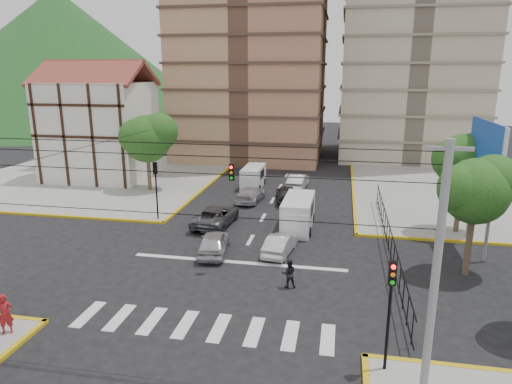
% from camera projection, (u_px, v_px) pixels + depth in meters
% --- Properties ---
extents(ground, '(160.00, 160.00, 0.00)m').
position_uv_depth(ground, '(233.00, 271.00, 26.21)').
color(ground, black).
rests_on(ground, ground).
extents(sidewalk_nw, '(26.00, 26.00, 0.15)m').
position_uv_depth(sidewalk_nw, '(95.00, 177.00, 48.78)').
color(sidewalk_nw, gray).
rests_on(sidewalk_nw, ground).
extents(sidewalk_ne, '(26.00, 26.00, 0.15)m').
position_uv_depth(sidewalk_ne, '(497.00, 196.00, 41.59)').
color(sidewalk_ne, gray).
rests_on(sidewalk_ne, ground).
extents(crosswalk_stripes, '(12.00, 2.40, 0.01)m').
position_uv_depth(crosswalk_stripes, '(202.00, 326.00, 20.52)').
color(crosswalk_stripes, silver).
rests_on(crosswalk_stripes, ground).
extents(stop_line, '(13.00, 0.40, 0.01)m').
position_uv_depth(stop_line, '(238.00, 262.00, 27.35)').
color(stop_line, silver).
rests_on(stop_line, ground).
extents(tudor_building, '(10.80, 8.05, 12.23)m').
position_uv_depth(tudor_building, '(99.00, 129.00, 47.26)').
color(tudor_building, silver).
rests_on(tudor_building, ground).
extents(distant_hill, '(70.00, 70.00, 28.00)m').
position_uv_depth(distant_hill, '(61.00, 57.00, 98.95)').
color(distant_hill, '#1C4B19').
rests_on(distant_hill, ground).
extents(park_fence, '(0.10, 22.50, 1.66)m').
position_uv_depth(park_fence, '(388.00, 252.00, 28.87)').
color(park_fence, black).
rests_on(park_fence, ground).
extents(billboard, '(0.36, 6.20, 8.10)m').
position_uv_depth(billboard, '(485.00, 158.00, 27.77)').
color(billboard, slate).
rests_on(billboard, ground).
extents(tree_park_a, '(4.41, 3.60, 6.83)m').
position_uv_depth(tree_park_a, '(477.00, 188.00, 24.49)').
color(tree_park_a, '#473828').
rests_on(tree_park_a, ground).
extents(tree_park_c, '(4.65, 3.80, 7.25)m').
position_uv_depth(tree_park_c, '(465.00, 159.00, 30.87)').
color(tree_park_c, '#473828').
rests_on(tree_park_c, ground).
extents(tree_tudor, '(5.39, 4.40, 7.43)m').
position_uv_depth(tree_tudor, '(148.00, 137.00, 42.21)').
color(tree_tudor, '#473828').
rests_on(tree_tudor, ground).
extents(traffic_light_se, '(0.28, 0.22, 4.40)m').
position_uv_depth(traffic_light_se, '(390.00, 298.00, 16.61)').
color(traffic_light_se, black).
rests_on(traffic_light_se, ground).
extents(traffic_light_nw, '(0.28, 0.22, 4.40)m').
position_uv_depth(traffic_light_nw, '(156.00, 181.00, 34.22)').
color(traffic_light_nw, black).
rests_on(traffic_light_nw, ground).
extents(traffic_light_hanging, '(18.00, 9.12, 0.92)m').
position_uv_depth(traffic_light_hanging, '(222.00, 179.00, 22.76)').
color(traffic_light_hanging, black).
rests_on(traffic_light_hanging, ground).
extents(utility_pole_se, '(1.40, 0.28, 9.00)m').
position_uv_depth(utility_pole_se, '(436.00, 273.00, 14.83)').
color(utility_pole_se, slate).
rests_on(utility_pole_se, ground).
extents(van_right_lane, '(2.15, 5.13, 2.30)m').
position_uv_depth(van_right_lane, '(298.00, 215.00, 32.72)').
color(van_right_lane, silver).
rests_on(van_right_lane, ground).
extents(van_left_lane, '(1.94, 4.54, 2.04)m').
position_uv_depth(van_left_lane, '(253.00, 178.00, 44.51)').
color(van_left_lane, silver).
rests_on(van_left_lane, ground).
extents(car_silver_front_left, '(2.29, 4.45, 1.45)m').
position_uv_depth(car_silver_front_left, '(214.00, 242.00, 28.52)').
color(car_silver_front_left, silver).
rests_on(car_silver_front_left, ground).
extents(car_white_front_right, '(1.91, 4.04, 1.28)m').
position_uv_depth(car_white_front_right, '(280.00, 244.00, 28.53)').
color(car_white_front_right, silver).
rests_on(car_white_front_right, ground).
extents(car_grey_mid_left, '(2.78, 5.44, 1.47)m').
position_uv_depth(car_grey_mid_left, '(216.00, 216.00, 33.76)').
color(car_grey_mid_left, '#56575D').
rests_on(car_grey_mid_left, ground).
extents(car_silver_rear_left, '(2.27, 4.72, 1.33)m').
position_uv_depth(car_silver_rear_left, '(250.00, 194.00, 39.95)').
color(car_silver_rear_left, silver).
rests_on(car_silver_rear_left, ground).
extents(car_darkgrey_mid_right, '(2.47, 4.60, 1.49)m').
position_uv_depth(car_darkgrey_mid_right, '(287.00, 194.00, 39.77)').
color(car_darkgrey_mid_right, '#28282A').
rests_on(car_darkgrey_mid_right, ground).
extents(car_white_rear_right, '(1.96, 4.56, 1.46)m').
position_uv_depth(car_white_rear_right, '(298.00, 181.00, 44.33)').
color(car_white_rear_right, silver).
rests_on(car_white_rear_right, ground).
extents(pedestrian_sw_corner, '(0.78, 0.68, 1.80)m').
position_uv_depth(pedestrian_sw_corner, '(5.00, 314.00, 19.49)').
color(pedestrian_sw_corner, '#A4191F').
rests_on(pedestrian_sw_corner, sidewalk_sw).
extents(pedestrian_crosswalk, '(0.88, 0.75, 1.58)m').
position_uv_depth(pedestrian_crosswalk, '(289.00, 273.00, 24.01)').
color(pedestrian_crosswalk, black).
rests_on(pedestrian_crosswalk, ground).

